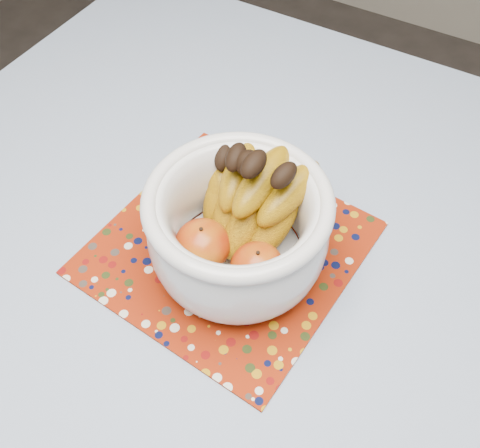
# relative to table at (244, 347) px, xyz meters

# --- Properties ---
(table) EXTENTS (1.20, 1.20, 0.75)m
(table) POSITION_rel_table_xyz_m (0.00, 0.00, 0.00)
(table) COLOR brown
(table) RESTS_ON ground
(tablecloth) EXTENTS (1.32, 1.32, 0.01)m
(tablecloth) POSITION_rel_table_xyz_m (0.00, 0.00, 0.08)
(tablecloth) COLOR slate
(tablecloth) RESTS_ON table
(placemat) EXTENTS (0.37, 0.37, 0.00)m
(placemat) POSITION_rel_table_xyz_m (-0.08, 0.09, 0.09)
(placemat) COLOR maroon
(placemat) RESTS_ON tablecloth
(fruit_bowl) EXTENTS (0.24, 0.24, 0.20)m
(fruit_bowl) POSITION_rel_table_xyz_m (-0.05, 0.08, 0.17)
(fruit_bowl) COLOR silver
(fruit_bowl) RESTS_ON placemat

